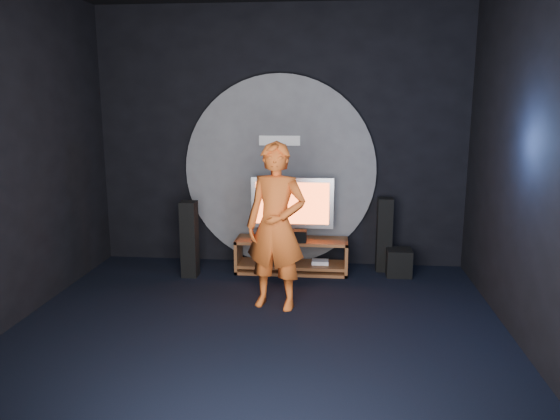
% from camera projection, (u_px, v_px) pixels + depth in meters
% --- Properties ---
extents(floor, '(5.00, 5.00, 0.00)m').
position_uv_depth(floor, '(255.00, 337.00, 5.32)').
color(floor, black).
rests_on(floor, ground).
extents(back_wall, '(5.00, 0.04, 3.50)m').
position_uv_depth(back_wall, '(280.00, 138.00, 7.40)').
color(back_wall, black).
rests_on(back_wall, ground).
extents(front_wall, '(5.00, 0.04, 3.50)m').
position_uv_depth(front_wall, '(175.00, 217.00, 2.53)').
color(front_wall, black).
rests_on(front_wall, ground).
extents(right_wall, '(0.04, 5.00, 3.50)m').
position_uv_depth(right_wall, '(539.00, 161.00, 4.72)').
color(right_wall, black).
rests_on(right_wall, ground).
extents(wall_disc_panel, '(2.60, 0.11, 2.60)m').
position_uv_depth(wall_disc_panel, '(280.00, 171.00, 7.44)').
color(wall_disc_panel, '#515156').
rests_on(wall_disc_panel, ground).
extents(media_console, '(1.48, 0.45, 0.45)m').
position_uv_depth(media_console, '(292.00, 258.00, 7.26)').
color(media_console, brown).
rests_on(media_console, ground).
extents(tv, '(1.09, 0.22, 0.81)m').
position_uv_depth(tv, '(292.00, 205.00, 7.18)').
color(tv, '#ABACB2').
rests_on(tv, media_console).
extents(center_speaker, '(0.40, 0.15, 0.15)m').
position_uv_depth(center_speaker, '(291.00, 236.00, 7.08)').
color(center_speaker, black).
rests_on(center_speaker, media_console).
extents(remote, '(0.18, 0.05, 0.02)m').
position_uv_depth(remote, '(259.00, 240.00, 7.13)').
color(remote, black).
rests_on(remote, media_console).
extents(tower_speaker_left, '(0.20, 0.22, 0.99)m').
position_uv_depth(tower_speaker_left, '(190.00, 239.00, 7.03)').
color(tower_speaker_left, black).
rests_on(tower_speaker_left, ground).
extents(tower_speaker_right, '(0.20, 0.22, 0.99)m').
position_uv_depth(tower_speaker_right, '(384.00, 235.00, 7.27)').
color(tower_speaker_right, black).
rests_on(tower_speaker_right, ground).
extents(subwoofer, '(0.32, 0.32, 0.35)m').
position_uv_depth(subwoofer, '(399.00, 262.00, 7.12)').
color(subwoofer, black).
rests_on(subwoofer, ground).
extents(player, '(0.75, 0.58, 1.83)m').
position_uv_depth(player, '(276.00, 226.00, 5.91)').
color(player, '#D5561D').
rests_on(player, ground).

